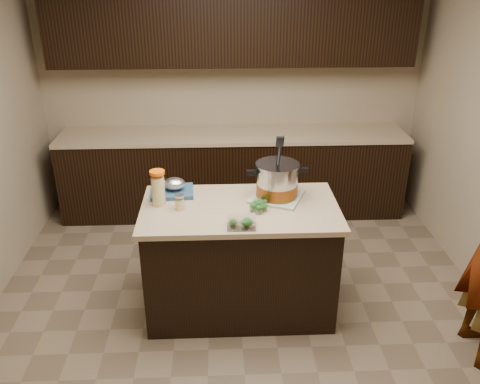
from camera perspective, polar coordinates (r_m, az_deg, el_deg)
The scene contains 12 objects.
ground_plane at distance 4.22m, azimuth -0.00°, elevation -12.62°, with size 4.00×4.00×0.00m, color brown.
room_shell at distance 3.45m, azimuth -0.00°, elevation 10.50°, with size 4.04×4.04×2.72m.
back_cabinets at distance 5.34m, azimuth -0.80°, elevation 7.19°, with size 3.60×0.63×2.33m.
island at distance 3.96m, azimuth -0.00°, elevation -7.45°, with size 1.46×0.81×0.90m.
dish_towel at distance 3.88m, azimuth 4.13°, elevation -0.51°, with size 0.36×0.36×0.02m, color #547E58.
stock_pot at distance 3.83m, azimuth 4.19°, elevation 1.11°, with size 0.47×0.35×0.47m.
lemonade_pitcher at distance 3.77m, azimuth -9.16°, elevation 0.31°, with size 0.14×0.14×0.27m.
mason_jar at distance 3.71m, azimuth -6.80°, elevation -1.17°, with size 0.08×0.08×0.12m.
broccoli_tub_left at distance 3.74m, azimuth 2.30°, elevation -1.30°, with size 0.13×0.13×0.05m.
broccoli_tub_right at distance 3.67m, azimuth 2.08°, elevation -1.78°, with size 0.15×0.15×0.06m.
broccoli_tub_rect at distance 3.46m, azimuth 0.15°, elevation -3.48°, with size 0.20×0.15×0.07m.
blue_tray at distance 3.96m, azimuth -7.52°, elevation 0.36°, with size 0.34×0.28×0.12m.
Camera 1 is at (-0.14, -3.33, 2.59)m, focal length 38.00 mm.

